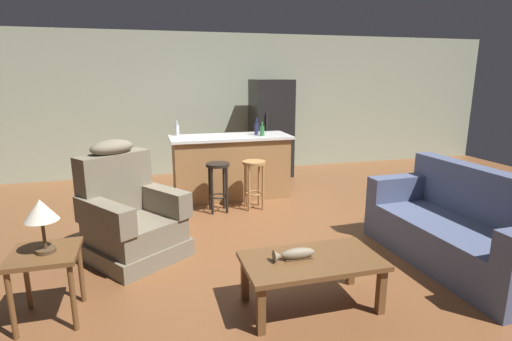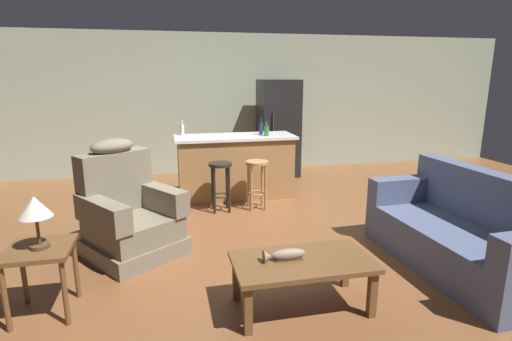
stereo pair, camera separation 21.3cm
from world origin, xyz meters
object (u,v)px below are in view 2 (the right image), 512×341
at_px(couch, 462,234).
at_px(bar_stool_right, 257,176).
at_px(coffee_table, 302,266).
at_px(table_lamp, 35,209).
at_px(bottle_short_amber, 182,129).
at_px(fish_figurine, 284,255).
at_px(refrigerator, 278,128).
at_px(kitchen_island, 235,166).
at_px(end_table, 40,259).
at_px(recliner_near_lamp, 128,215).
at_px(bar_stool_left, 221,178).
at_px(bottle_wine_dark, 261,128).
at_px(bottle_tall_green, 266,131).

height_order(couch, bar_stool_right, couch).
distance_m(coffee_table, table_lamp, 2.07).
height_order(coffee_table, bar_stool_right, bar_stool_right).
distance_m(couch, bottle_short_amber, 3.99).
distance_m(fish_figurine, refrigerator, 4.48).
relative_size(kitchen_island, bottle_short_amber, 7.82).
bearing_deg(end_table, table_lamp, -38.70).
relative_size(coffee_table, kitchen_island, 0.61).
xyz_separation_m(recliner_near_lamp, kitchen_island, (1.43, 1.75, 0.06)).
distance_m(couch, table_lamp, 3.75).
bearing_deg(end_table, coffee_table, -10.47).
xyz_separation_m(end_table, bar_stool_left, (1.69, 2.13, 0.01)).
bearing_deg(recliner_near_lamp, bottle_wine_dark, 98.27).
distance_m(recliner_near_lamp, bottle_tall_green, 2.56).
distance_m(couch, bar_stool_left, 2.99).
relative_size(fish_figurine, bar_stool_left, 0.50).
height_order(coffee_table, fish_figurine, fish_figurine).
height_order(couch, refrigerator, refrigerator).
bearing_deg(recliner_near_lamp, couch, 36.04).
height_order(table_lamp, kitchen_island, table_lamp).
xyz_separation_m(fish_figurine, couch, (1.88, 0.30, -0.12)).
xyz_separation_m(couch, bottle_tall_green, (-1.28, 2.67, 0.69)).
distance_m(coffee_table, couch, 1.77).
bearing_deg(bottle_wine_dark, bar_stool_right, -108.30).
xyz_separation_m(couch, bar_stool_left, (-2.05, 2.18, 0.13)).
distance_m(kitchen_island, bar_stool_right, 0.66).
xyz_separation_m(end_table, kitchen_island, (2.00, 2.76, 0.02)).
relative_size(bar_stool_left, refrigerator, 0.39).
xyz_separation_m(bar_stool_left, refrigerator, (1.33, 1.83, 0.41)).
xyz_separation_m(recliner_near_lamp, bar_stool_left, (1.12, 1.12, 0.05)).
height_order(kitchen_island, bottle_short_amber, bottle_short_amber).
bearing_deg(recliner_near_lamp, end_table, -64.79).
distance_m(recliner_near_lamp, bottle_wine_dark, 2.63).
bearing_deg(couch, end_table, -2.74).
relative_size(bottle_short_amber, bottle_wine_dark, 0.90).
xyz_separation_m(kitchen_island, refrigerator, (1.02, 1.20, 0.40)).
bearing_deg(bar_stool_right, couch, -54.79).
distance_m(coffee_table, kitchen_island, 3.13).
height_order(bar_stool_left, bottle_tall_green, bottle_tall_green).
relative_size(table_lamp, bar_stool_right, 0.60).
height_order(recliner_near_lamp, kitchen_island, recliner_near_lamp).
distance_m(coffee_table, bottle_short_amber, 3.50).
xyz_separation_m(refrigerator, bottle_short_amber, (-1.79, -0.98, 0.16)).
xyz_separation_m(couch, end_table, (-3.73, 0.04, 0.12)).
relative_size(kitchen_island, bottle_wine_dark, 7.01).
height_order(recliner_near_lamp, bar_stool_right, recliner_near_lamp).
distance_m(end_table, bottle_short_amber, 3.28).
height_order(end_table, table_lamp, table_lamp).
bearing_deg(bottle_tall_green, recliner_near_lamp, -139.45).
bearing_deg(end_table, bottle_wine_dark, 49.06).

